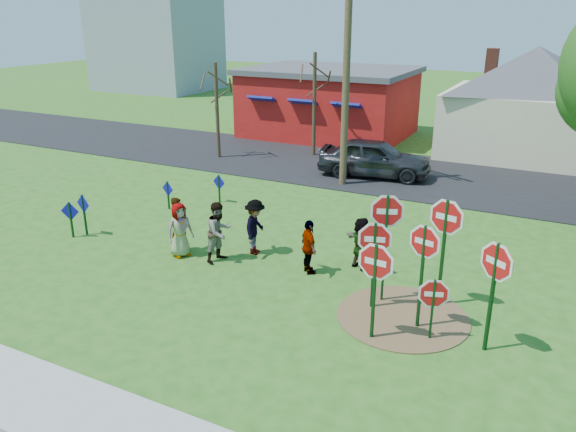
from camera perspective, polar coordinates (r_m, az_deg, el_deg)
name	(u,v)px	position (r m, az deg, el deg)	size (l,w,h in m)	color
ground	(262,266)	(16.48, -2.70, -5.06)	(120.00, 120.00, 0.00)	#255D1A
sidewalk	(70,412)	(11.69, -21.24, -18.09)	(22.00, 1.80, 0.08)	#9E9E99
road	(383,171)	(26.48, 9.64, 4.54)	(120.00, 7.50, 0.04)	black
dirt_patch	(403,316)	(14.14, 11.56, -9.96)	(3.20, 3.20, 0.03)	brown
red_building	(329,102)	(33.90, 4.23, 11.52)	(9.40, 7.69, 3.90)	#9E150F
cream_house	(532,97)	(31.27, 23.55, 11.00)	(9.40, 9.40, 6.50)	beige
distant_building	(157,45)	(55.74, -13.20, 16.54)	(10.00, 8.00, 8.00)	#8C939E
stop_sign_a	(375,270)	(12.42, 8.86, -5.49)	(1.13, 0.13, 2.47)	#0F3714
stop_sign_b	(386,221)	(13.90, 9.97, -0.55)	(1.07, 0.40, 3.00)	#0F3714
stop_sign_c	(424,253)	(12.97, 13.61, -3.71)	(1.01, 0.31, 2.70)	#0F3714
stop_sign_d	(446,226)	(14.03, 15.72, -1.01)	(1.16, 0.32, 2.96)	#0F3714
stop_sign_e	(433,298)	(12.93, 14.55, -8.02)	(0.89, 0.32, 1.61)	#0F3714
stop_sign_f	(495,271)	(12.51, 20.32, -5.23)	(0.95, 0.66, 2.69)	#0F3714
stop_sign_g	(374,247)	(13.72, 8.77, -3.10)	(1.08, 0.34, 2.42)	#0F3714
blue_diamond_a	(70,216)	(19.52, -21.23, 0.04)	(0.63, 0.18, 1.23)	#0F3714
blue_diamond_b	(84,210)	(19.56, -20.03, 0.60)	(0.63, 0.12, 1.40)	#0F3714
blue_diamond_c	(168,192)	(21.36, -12.10, 2.40)	(0.58, 0.15, 1.09)	#0F3714
blue_diamond_d	(219,185)	(21.79, -7.02, 3.11)	(0.60, 0.14, 1.11)	#0F3714
person_a	(180,230)	(17.11, -10.93, -1.38)	(0.82, 0.53, 1.68)	#3C5181
person_b	(179,225)	(17.41, -11.04, -0.90)	(0.64, 0.42, 1.74)	#1B6650
person_c	(219,232)	(16.58, -7.01, -1.61)	(0.89, 0.69, 1.82)	#97543F
person_d	(255,227)	(16.98, -3.35, -1.13)	(1.11, 0.64, 1.72)	#2E2E33
person_e	(309,247)	(15.72, 2.13, -3.18)	(0.93, 0.39, 1.59)	#432C54
person_f	(361,243)	(16.14, 7.44, -2.76)	(1.44, 0.46, 1.55)	#205B2B
suv	(375,158)	(25.31, 8.79, 5.88)	(1.98, 4.92, 1.68)	#323238
utility_pole	(347,64)	(23.27, 5.98, 15.08)	(2.17, 1.08, 9.51)	#4C3823
bare_tree_west	(217,97)	(28.25, -7.28, 11.88)	(1.80, 1.80, 4.68)	#382819
bare_tree_east	(315,90)	(28.48, 2.71, 12.67)	(1.80, 1.80, 5.13)	#382819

